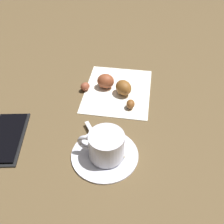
# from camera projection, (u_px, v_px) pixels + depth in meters

# --- Properties ---
(ground_plane) EXTENTS (1.80, 1.80, 0.00)m
(ground_plane) POSITION_uv_depth(u_px,v_px,m) (106.00, 124.00, 0.61)
(ground_plane) COLOR brown
(saucer) EXTENTS (0.14, 0.14, 0.01)m
(saucer) POSITION_uv_depth(u_px,v_px,m) (105.00, 154.00, 0.54)
(saucer) COLOR silver
(saucer) RESTS_ON ground
(espresso_cup) EXTENTS (0.07, 0.09, 0.05)m
(espresso_cup) POSITION_uv_depth(u_px,v_px,m) (106.00, 145.00, 0.52)
(espresso_cup) COLOR silver
(espresso_cup) RESTS_ON saucer
(teaspoon) EXTENTS (0.10, 0.11, 0.01)m
(teaspoon) POSITION_uv_depth(u_px,v_px,m) (102.00, 150.00, 0.54)
(teaspoon) COLOR silver
(teaspoon) RESTS_ON saucer
(sugar_packet) EXTENTS (0.06, 0.06, 0.01)m
(sugar_packet) POSITION_uv_depth(u_px,v_px,m) (116.00, 145.00, 0.55)
(sugar_packet) COLOR beige
(sugar_packet) RESTS_ON saucer
(napkin) EXTENTS (0.23, 0.21, 0.00)m
(napkin) POSITION_uv_depth(u_px,v_px,m) (118.00, 90.00, 0.70)
(napkin) COLOR white
(napkin) RESTS_ON ground
(croissant) EXTENTS (0.09, 0.16, 0.04)m
(croissant) POSITION_uv_depth(u_px,v_px,m) (114.00, 86.00, 0.68)
(croissant) COLOR brown
(croissant) RESTS_ON napkin
(cell_phone) EXTENTS (0.16, 0.12, 0.01)m
(cell_phone) POSITION_uv_depth(u_px,v_px,m) (7.00, 138.00, 0.57)
(cell_phone) COLOR black
(cell_phone) RESTS_ON ground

